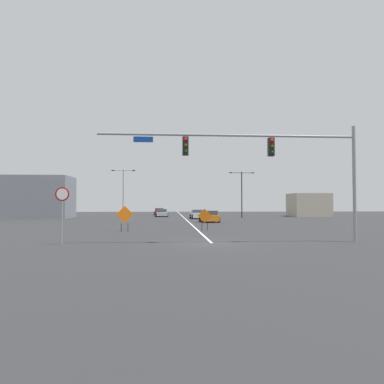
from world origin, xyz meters
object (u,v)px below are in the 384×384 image
construction_sign_left_lane (125,215)px  car_white_approaching (198,214)px  street_lamp_mid_right (242,190)px  car_silver_distant (162,213)px  street_lamp_near_right (123,189)px  stop_sign (62,204)px  car_red_far (159,212)px  traffic_signal_assembly (268,155)px  construction_sign_right_lane (205,217)px  car_orange_mid (209,217)px

construction_sign_left_lane → car_white_approaching: size_ratio=0.47×
street_lamp_mid_right → car_white_approaching: bearing=-162.2°
car_silver_distant → street_lamp_mid_right: bearing=-27.0°
street_lamp_near_right → car_silver_distant: size_ratio=1.63×
construction_sign_left_lane → car_white_approaching: 24.52m
stop_sign → car_silver_distant: size_ratio=0.69×
car_white_approaching → car_red_far: bearing=110.2°
car_silver_distant → street_lamp_near_right: bearing=-131.4°
street_lamp_near_right → traffic_signal_assembly: bearing=-69.8°
traffic_signal_assembly → street_lamp_mid_right: bearing=80.5°
street_lamp_mid_right → construction_sign_right_lane: 26.55m
car_white_approaching → traffic_signal_assembly: bearing=-87.6°
stop_sign → construction_sign_left_lane: size_ratio=1.53×
stop_sign → construction_sign_left_lane: 9.36m
street_lamp_mid_right → car_white_approaching: (-7.09, -2.28, -3.73)m
construction_sign_right_lane → street_lamp_near_right: bearing=111.7°
street_lamp_near_right → car_orange_mid: size_ratio=1.85×
street_lamp_mid_right → traffic_signal_assembly: bearing=-99.5°
car_red_far → street_lamp_mid_right: bearing=-47.4°
construction_sign_right_lane → car_white_approaching: 22.74m
street_lamp_near_right → car_white_approaching: size_ratio=1.72×
construction_sign_right_lane → car_orange_mid: 13.17m
street_lamp_mid_right → street_lamp_near_right: bearing=-179.7°
car_red_far → traffic_signal_assembly: bearing=-81.3°
street_lamp_mid_right → construction_sign_right_lane: bearing=-108.6°
construction_sign_right_lane → construction_sign_left_lane: 6.55m
construction_sign_right_lane → car_white_approaching: size_ratio=0.42×
traffic_signal_assembly → construction_sign_right_lane: bearing=106.0°
car_silver_distant → stop_sign: bearing=-96.4°
traffic_signal_assembly → car_red_far: size_ratio=3.75×
construction_sign_left_lane → car_red_far: bearing=87.5°
construction_sign_left_lane → car_red_far: size_ratio=0.51×
street_lamp_mid_right → car_red_far: bearing=132.6°
street_lamp_near_right → car_red_far: size_ratio=1.86×
street_lamp_near_right → construction_sign_right_lane: size_ratio=4.11×
street_lamp_near_right → car_orange_mid: 17.17m
car_orange_mid → car_red_far: bearing=104.3°
stop_sign → street_lamp_mid_right: (17.21, 34.54, 2.16)m
street_lamp_near_right → car_orange_mid: (11.82, -11.87, -3.80)m
car_red_far → car_silver_distant: bearing=-85.4°
car_white_approaching → car_silver_distant: car_white_approaching is taller
stop_sign → construction_sign_right_lane: size_ratio=1.73×
construction_sign_right_lane → car_silver_distant: 31.65m
car_orange_mid → car_silver_distant: size_ratio=0.88×
stop_sign → street_lamp_near_right: (-1.11, 34.45, 2.25)m
car_white_approaching → car_orange_mid: car_orange_mid is taller
street_lamp_mid_right → car_silver_distant: bearing=153.0°
construction_sign_left_lane → car_silver_distant: (2.36, 31.91, -0.67)m
street_lamp_mid_right → construction_sign_right_lane: (-8.42, -24.97, -3.22)m
construction_sign_right_lane → car_red_far: 39.64m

